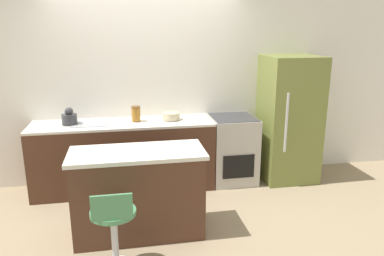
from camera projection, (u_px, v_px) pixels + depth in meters
The scene contains 10 objects.
ground_plane at pixel (154, 196), 4.76m from camera, with size 14.00×14.00×0.00m, color #998466.
wall_back at pixel (147, 87), 5.05m from camera, with size 8.00×0.06×2.60m.
back_counter at pixel (124, 156), 4.89m from camera, with size 2.31×0.61×0.91m.
kitchen_island at pixel (139, 193), 3.81m from camera, with size 1.34×0.58×0.90m.
oven_range at pixel (232, 149), 5.15m from camera, with size 0.60×0.63×0.91m.
refrigerator at pixel (289, 119), 5.14m from camera, with size 0.72×0.71×1.72m.
stool_chair at pixel (114, 230), 3.21m from camera, with size 0.39×0.39×0.81m.
kettle at pixel (69, 118), 4.65m from camera, with size 0.19×0.19×0.21m.
mixing_bowl at pixel (171, 116), 4.89m from camera, with size 0.23×0.23×0.09m.
canister_jar at pixel (136, 114), 4.79m from camera, with size 0.12×0.12×0.19m.
Camera 1 is at (-0.32, -4.37, 2.11)m, focal length 35.00 mm.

